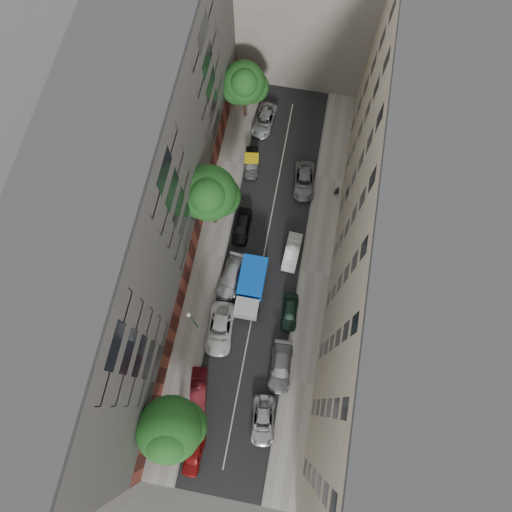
% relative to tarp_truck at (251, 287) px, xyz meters
% --- Properties ---
extents(ground, '(120.00, 120.00, 0.00)m').
position_rel_tarp_truck_xyz_m(ground, '(0.60, 3.03, -1.53)').
color(ground, '#4C4C49').
rests_on(ground, ground).
extents(road_surface, '(8.00, 44.00, 0.02)m').
position_rel_tarp_truck_xyz_m(road_surface, '(0.60, 3.03, -1.52)').
color(road_surface, black).
rests_on(road_surface, ground).
extents(sidewalk_left, '(3.00, 44.00, 0.15)m').
position_rel_tarp_truck_xyz_m(sidewalk_left, '(-4.90, 3.03, -1.46)').
color(sidewalk_left, gray).
rests_on(sidewalk_left, ground).
extents(sidewalk_right, '(3.00, 44.00, 0.15)m').
position_rel_tarp_truck_xyz_m(sidewalk_right, '(6.10, 3.03, -1.46)').
color(sidewalk_right, gray).
rests_on(sidewalk_right, ground).
extents(building_left, '(8.00, 44.00, 20.00)m').
position_rel_tarp_truck_xyz_m(building_left, '(-10.40, 3.03, 8.47)').
color(building_left, '#53504E').
rests_on(building_left, ground).
extents(building_right, '(8.00, 44.00, 20.00)m').
position_rel_tarp_truck_xyz_m(building_right, '(11.60, 3.03, 8.47)').
color(building_right, beige).
rests_on(building_right, ground).
extents(tarp_truck, '(2.47, 6.03, 2.79)m').
position_rel_tarp_truck_xyz_m(tarp_truck, '(0.00, 0.00, 0.00)').
color(tarp_truck, black).
rests_on(tarp_truck, ground).
extents(car_left_0, '(1.63, 3.81, 1.28)m').
position_rel_tarp_truck_xyz_m(car_left_0, '(-2.20, -15.97, -0.89)').
color(car_left_0, maroon).
rests_on(car_left_0, ground).
extents(car_left_1, '(2.04, 4.30, 1.36)m').
position_rel_tarp_truck_xyz_m(car_left_1, '(-3.00, -10.37, -0.85)').
color(car_left_1, '#4E0F15').
rests_on(car_left_1, ground).
extents(car_left_2, '(2.79, 5.50, 1.49)m').
position_rel_tarp_truck_xyz_m(car_left_2, '(-2.20, -4.47, -0.79)').
color(car_left_2, silver).
rests_on(car_left_2, ground).
extents(car_left_3, '(2.61, 5.18, 1.44)m').
position_rel_tarp_truck_xyz_m(car_left_3, '(-2.20, 0.83, -0.81)').
color(car_left_3, '#BABABF').
rests_on(car_left_3, ground).
extents(car_left_4, '(1.71, 4.17, 1.41)m').
position_rel_tarp_truck_xyz_m(car_left_4, '(-2.20, 6.43, -0.83)').
color(car_left_4, black).
rests_on(car_left_4, ground).
extents(car_left_5, '(1.92, 4.08, 1.29)m').
position_rel_tarp_truck_xyz_m(car_left_5, '(-2.59, 14.00, -0.89)').
color(car_left_5, black).
rests_on(car_left_5, ground).
extents(car_left_6, '(2.62, 4.87, 1.30)m').
position_rel_tarp_truck_xyz_m(car_left_6, '(-2.20, 19.61, -0.89)').
color(car_left_6, '#B4B4B9').
rests_on(car_left_6, ground).
extents(car_right_0, '(2.69, 4.81, 1.27)m').
position_rel_tarp_truck_xyz_m(car_right_0, '(3.40, -11.97, -0.90)').
color(car_right_0, '#AEAEB3').
rests_on(car_right_0, ground).
extents(car_right_1, '(2.29, 5.06, 1.44)m').
position_rel_tarp_truck_xyz_m(car_right_1, '(4.20, -6.94, -0.82)').
color(car_right_1, slate).
rests_on(car_right_1, ground).
extents(car_right_2, '(1.75, 3.88, 1.29)m').
position_rel_tarp_truck_xyz_m(car_right_2, '(4.20, -1.57, -0.89)').
color(car_right_2, black).
rests_on(car_right_2, ground).
extents(car_right_3, '(1.66, 4.25, 1.38)m').
position_rel_tarp_truck_xyz_m(car_right_3, '(3.40, 4.63, -0.85)').
color(car_right_3, silver).
rests_on(car_right_3, ground).
extents(car_right_4, '(2.70, 4.99, 1.33)m').
position_rel_tarp_truck_xyz_m(car_right_4, '(3.40, 12.83, -0.87)').
color(car_right_4, slate).
rests_on(car_right_4, ground).
extents(tree_near, '(5.62, 5.39, 8.23)m').
position_rel_tarp_truck_xyz_m(tree_near, '(-3.91, -13.96, 3.95)').
color(tree_near, '#382619').
rests_on(tree_near, sidewalk_left).
extents(tree_mid, '(5.50, 5.25, 9.76)m').
position_rel_tarp_truck_xyz_m(tree_mid, '(-5.05, 6.58, 5.25)').
color(tree_mid, '#382619').
rests_on(tree_mid, sidewalk_left).
extents(tree_far, '(4.83, 4.48, 8.07)m').
position_rel_tarp_truck_xyz_m(tree_far, '(-4.44, 20.08, 4.07)').
color(tree_far, '#382619').
rests_on(tree_far, sidewalk_left).
extents(lamp_post, '(0.36, 0.36, 6.69)m').
position_rel_tarp_truck_xyz_m(lamp_post, '(-4.45, -4.61, 2.71)').
color(lamp_post, '#1A5E2A').
rests_on(lamp_post, sidewalk_left).
extents(pedestrian, '(0.67, 0.49, 1.69)m').
position_rel_tarp_truck_xyz_m(pedestrian, '(7.00, 12.13, -0.54)').
color(pedestrian, black).
rests_on(pedestrian, sidewalk_right).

